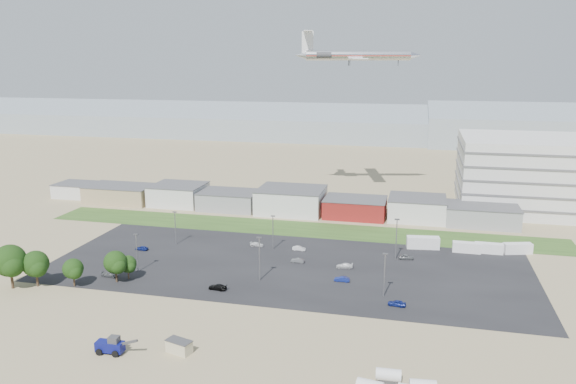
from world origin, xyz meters
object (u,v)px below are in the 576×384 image
(portable_shed, at_px, (179,346))
(parked_car_10, at_px, (110,274))
(storage_tank_nw, at_px, (389,375))
(parked_car_6, at_px, (257,244))
(tree_far_left, at_px, (10,264))
(parked_car_1, at_px, (342,279))
(telehandler, at_px, (110,345))
(parked_car_8, at_px, (406,257))
(parked_car_11, at_px, (299,248))
(parked_car_12, at_px, (344,266))
(airliner, at_px, (358,55))
(parked_car_2, at_px, (397,303))
(box_trailer_a, at_px, (423,243))
(parked_car_3, at_px, (218,287))
(parked_car_5, at_px, (142,248))
(parked_car_7, at_px, (298,260))

(portable_shed, height_order, parked_car_10, portable_shed)
(storage_tank_nw, relative_size, parked_car_6, 1.07)
(tree_far_left, height_order, parked_car_1, tree_far_left)
(portable_shed, relative_size, telehandler, 0.59)
(parked_car_8, relative_size, parked_car_11, 1.07)
(parked_car_12, bearing_deg, airliner, 179.90)
(telehandler, relative_size, parked_car_2, 2.10)
(parked_car_12, bearing_deg, tree_far_left, -72.21)
(box_trailer_a, bearing_deg, parked_car_6, -176.03)
(portable_shed, distance_m, storage_tank_nw, 36.68)
(portable_shed, bearing_deg, tree_far_left, 176.12)
(box_trailer_a, distance_m, parked_car_3, 60.52)
(parked_car_11, bearing_deg, parked_car_6, 87.40)
(parked_car_2, relative_size, parked_car_5, 1.08)
(parked_car_2, bearing_deg, parked_car_1, -121.78)
(portable_shed, height_order, telehandler, telehandler)
(storage_tank_nw, bearing_deg, parked_car_3, 144.09)
(telehandler, height_order, parked_car_1, telehandler)
(parked_car_11, bearing_deg, portable_shed, 172.24)
(parked_car_1, relative_size, parked_car_8, 0.95)
(parked_car_8, bearing_deg, parked_car_6, 85.10)
(parked_car_6, height_order, parked_car_7, parked_car_7)
(portable_shed, relative_size, airliner, 0.10)
(parked_car_2, height_order, parked_car_10, parked_car_2)
(parked_car_5, bearing_deg, tree_far_left, -25.81)
(tree_far_left, distance_m, parked_car_1, 75.63)
(telehandler, height_order, storage_tank_nw, telehandler)
(airliner, distance_m, parked_car_5, 104.97)
(storage_tank_nw, height_order, parked_car_8, storage_tank_nw)
(parked_car_8, bearing_deg, parked_car_7, 104.88)
(storage_tank_nw, height_order, airliner, airliner)
(parked_car_8, bearing_deg, parked_car_1, 139.87)
(storage_tank_nw, distance_m, parked_car_8, 59.16)
(tree_far_left, height_order, parked_car_12, tree_far_left)
(storage_tank_nw, relative_size, parked_car_7, 1.17)
(parked_car_1, distance_m, parked_car_12, 8.97)
(box_trailer_a, relative_size, parked_car_11, 2.45)
(box_trailer_a, distance_m, parked_car_5, 77.30)
(storage_tank_nw, relative_size, parked_car_12, 0.98)
(tree_far_left, bearing_deg, portable_shed, -20.25)
(telehandler, distance_m, parked_car_5, 56.18)
(storage_tank_nw, xyz_separation_m, parked_car_3, (-39.93, 28.92, -0.59))
(parked_car_1, bearing_deg, parked_car_3, -67.20)
(parked_car_1, xyz_separation_m, parked_car_12, (-0.64, 8.94, -0.00))
(airliner, height_order, parked_car_5, airliner)
(tree_far_left, height_order, parked_car_8, tree_far_left)
(parked_car_8, height_order, parked_car_11, parked_car_8)
(parked_car_6, distance_m, parked_car_7, 17.10)
(parked_car_6, distance_m, parked_car_12, 28.36)
(telehandler, distance_m, tree_far_left, 42.89)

